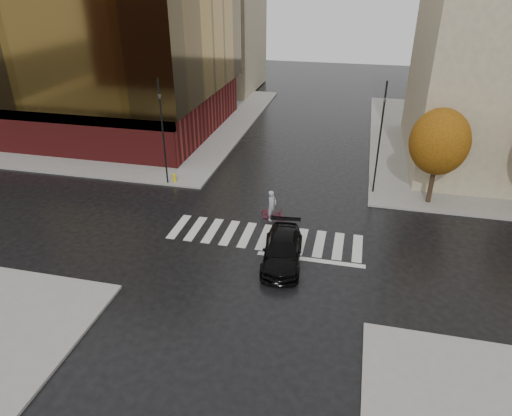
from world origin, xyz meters
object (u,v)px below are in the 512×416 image
at_px(traffic_light_nw, 162,125).
at_px(traffic_light_ne, 381,131).
at_px(cyclist, 273,211).
at_px(fire_hydrant, 174,177).
at_px(sedan, 282,250).

distance_m(traffic_light_nw, traffic_light_ne, 15.12).
height_order(cyclist, fire_hydrant, cyclist).
xyz_separation_m(sedan, traffic_light_ne, (4.82, 10.02, 3.95)).
bearing_deg(cyclist, traffic_light_ne, -22.63).
height_order(traffic_light_nw, fire_hydrant, traffic_light_nw).
relative_size(sedan, cyclist, 2.39).
xyz_separation_m(sedan, cyclist, (-1.39, 4.30, -0.01)).
bearing_deg(traffic_light_ne, fire_hydrant, 12.50).
xyz_separation_m(cyclist, fire_hydrant, (-8.32, 4.00, -0.20)).
bearing_deg(traffic_light_nw, cyclist, 58.50).
xyz_separation_m(cyclist, traffic_light_nw, (-8.79, 3.80, 3.85)).
relative_size(traffic_light_ne, fire_hydrant, 11.35).
xyz_separation_m(sedan, fire_hydrant, (-9.70, 8.30, -0.21)).
height_order(sedan, fire_hydrant, sedan).
bearing_deg(cyclist, traffic_light_nw, 91.34).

